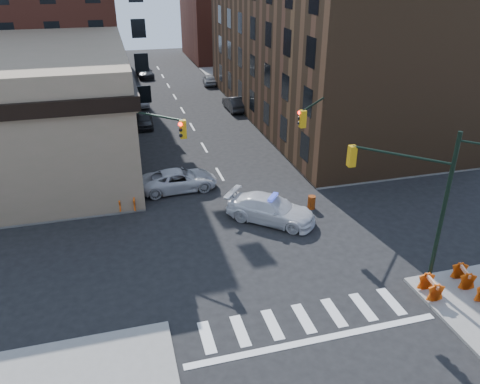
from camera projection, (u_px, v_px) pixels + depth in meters
ground at (259, 242)px, 27.15m from camera, size 140.00×140.00×0.00m
sidewalk_ne at (352, 87)px, 60.95m from camera, size 34.00×54.50×0.15m
commercial_row_ne at (317, 47)px, 46.65m from camera, size 14.00×34.00×14.00m
filler_nw at (45, 10)px, 73.51m from camera, size 20.00×18.00×16.00m
filler_ne at (235, 20)px, 78.07m from camera, size 16.00×16.00×12.00m
signal_pole_se at (420, 200)px, 21.77m from camera, size 5.40×5.27×8.00m
signal_pole_nw at (142, 149)px, 28.47m from camera, size 3.58×3.67×8.00m
signal_pole_ne at (319, 133)px, 31.26m from camera, size 3.67×3.58×8.00m
tree_ne_near at (253, 78)px, 49.91m from camera, size 3.00×3.00×4.85m
tree_ne_far at (234, 64)px, 56.84m from camera, size 3.00×3.00×4.85m
police_car at (271, 209)px, 28.99m from camera, size 5.78×5.36×1.63m
pickup at (179, 180)px, 33.10m from camera, size 5.50×2.73×1.50m
parked_car_wnear at (144, 120)px, 45.92m from camera, size 1.85×4.13×1.38m
parked_car_wfar at (138, 98)px, 52.90m from camera, size 2.21×5.05×1.61m
parked_car_wdeep at (145, 72)px, 65.85m from camera, size 2.37×5.26×1.50m
parked_car_enear at (234, 103)px, 51.10m from camera, size 1.73×4.71×1.54m
parked_car_efar at (210, 79)px, 61.97m from camera, size 2.09×4.23×1.39m
pedestrian_a at (85, 181)px, 31.93m from camera, size 0.86×0.79×1.97m
pedestrian_b at (89, 186)px, 31.58m from camera, size 0.90×0.75×1.70m
pedestrian_c at (48, 204)px, 29.04m from camera, size 1.16×0.95×1.85m
barrel_road at (311, 202)px, 30.64m from camera, size 0.51×0.51×0.89m
barrel_bank at (158, 189)px, 32.37m from camera, size 0.70×0.70×0.98m
barricade_se_a at (463, 276)px, 23.13m from camera, size 0.87×1.30×0.90m
barricade_se_b at (431, 287)px, 22.35m from camera, size 0.75×1.27×0.91m
barricade_nw_a at (128, 204)px, 30.13m from camera, size 1.29×0.80×0.91m
barricade_nw_b at (90, 197)px, 30.90m from camera, size 1.42×0.85×1.00m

